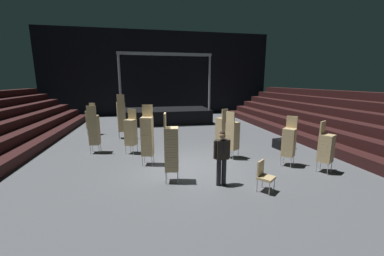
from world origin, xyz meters
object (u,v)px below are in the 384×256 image
at_px(chair_stack_mid_centre, 94,129).
at_px(loose_chair_near_man, 264,174).
at_px(chair_stack_front_right, 171,148).
at_px(equipment_road_case, 283,144).
at_px(chair_stack_mid_left, 326,147).
at_px(chair_stack_aisle_right, 131,132).
at_px(chair_stack_mid_right, 233,135).
at_px(chair_stack_front_left, 147,136).
at_px(chair_stack_aisle_left, 289,141).
at_px(stage_riser, 165,115).
at_px(man_with_tie, 222,155).
at_px(chair_stack_rear_right, 121,117).
at_px(chair_stack_rear_centre, 222,128).
at_px(chair_stack_rear_left, 91,119).

relative_size(chair_stack_mid_centre, loose_chair_near_man, 2.35).
bearing_deg(chair_stack_front_right, equipment_road_case, 124.65).
height_order(chair_stack_mid_left, chair_stack_aisle_right, chair_stack_aisle_right).
bearing_deg(chair_stack_front_right, chair_stack_mid_right, 132.79).
distance_m(chair_stack_front_left, chair_stack_mid_left, 6.67).
bearing_deg(chair_stack_front_right, chair_stack_mid_left, 96.29).
xyz_separation_m(chair_stack_front_right, chair_stack_aisle_left, (4.66, 0.59, -0.17)).
distance_m(chair_stack_front_left, chair_stack_mid_right, 3.59).
relative_size(chair_stack_front_right, loose_chair_near_man, 2.44).
bearing_deg(stage_riser, chair_stack_mid_centre, -117.43).
bearing_deg(chair_stack_mid_centre, chair_stack_aisle_right, -11.92).
xyz_separation_m(chair_stack_front_left, chair_stack_mid_left, (6.33, -2.07, -0.25)).
relative_size(stage_riser, man_with_tie, 3.91).
bearing_deg(chair_stack_rear_right, chair_stack_front_right, -82.77).
bearing_deg(chair_stack_front_right, chair_stack_mid_centre, -131.88).
height_order(chair_stack_rear_right, chair_stack_aisle_left, chair_stack_rear_right).
distance_m(stage_riser, chair_stack_aisle_right, 8.27).
xyz_separation_m(stage_riser, chair_stack_front_left, (-1.52, -9.61, 0.59)).
distance_m(man_with_tie, chair_stack_aisle_left, 3.35).
bearing_deg(chair_stack_mid_left, chair_stack_mid_centre, -55.65).
relative_size(stage_riser, chair_stack_mid_right, 3.41).
bearing_deg(chair_stack_rear_centre, chair_stack_aisle_right, 153.55).
xyz_separation_m(chair_stack_mid_right, chair_stack_mid_centre, (-5.98, 1.98, 0.08)).
height_order(stage_riser, chair_stack_rear_centre, stage_riser).
xyz_separation_m(stage_riser, chair_stack_mid_centre, (-3.91, -7.53, 0.50)).
bearing_deg(chair_stack_aisle_left, man_with_tie, 69.37).
relative_size(stage_riser, chair_stack_front_left, 2.93).
distance_m(chair_stack_mid_left, loose_chair_near_man, 3.10).
distance_m(chair_stack_front_right, equipment_road_case, 6.62).
bearing_deg(loose_chair_near_man, chair_stack_aisle_left, -176.55).
distance_m(stage_riser, man_with_tie, 12.02).
height_order(man_with_tie, chair_stack_mid_left, chair_stack_mid_left).
height_order(chair_stack_mid_left, chair_stack_mid_centre, chair_stack_mid_centre).
height_order(man_with_tie, loose_chair_near_man, man_with_tie).
bearing_deg(chair_stack_front_right, chair_stack_rear_right, -152.61).
xyz_separation_m(chair_stack_rear_centre, equipment_road_case, (2.99, -0.77, -0.75)).
distance_m(chair_stack_mid_right, chair_stack_mid_centre, 6.30).
bearing_deg(loose_chair_near_man, man_with_tie, -68.28).
distance_m(chair_stack_mid_right, chair_stack_aisle_left, 2.24).
distance_m(chair_stack_rear_left, loose_chair_near_man, 11.36).
bearing_deg(chair_stack_front_left, chair_stack_mid_right, -165.75).
height_order(chair_stack_mid_centre, loose_chair_near_man, chair_stack_mid_centre).
bearing_deg(stage_riser, chair_stack_aisle_left, -70.18).
relative_size(man_with_tie, chair_stack_mid_right, 0.87).
xyz_separation_m(chair_stack_rear_right, chair_stack_aisle_left, (6.84, -5.97, -0.29)).
xyz_separation_m(chair_stack_front_left, chair_stack_rear_right, (-1.42, 4.77, 0.08)).
relative_size(chair_stack_front_right, chair_stack_aisle_left, 1.17).
distance_m(man_with_tie, chair_stack_mid_right, 2.80).
height_order(chair_stack_rear_centre, chair_stack_aisle_right, chair_stack_aisle_right).
bearing_deg(chair_stack_rear_left, chair_stack_aisle_right, 150.67).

